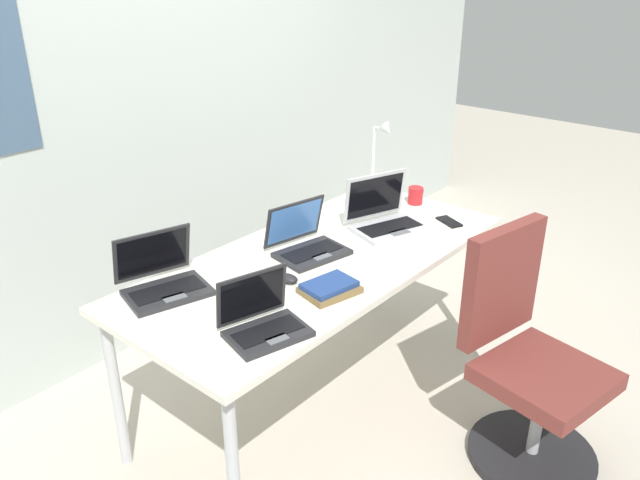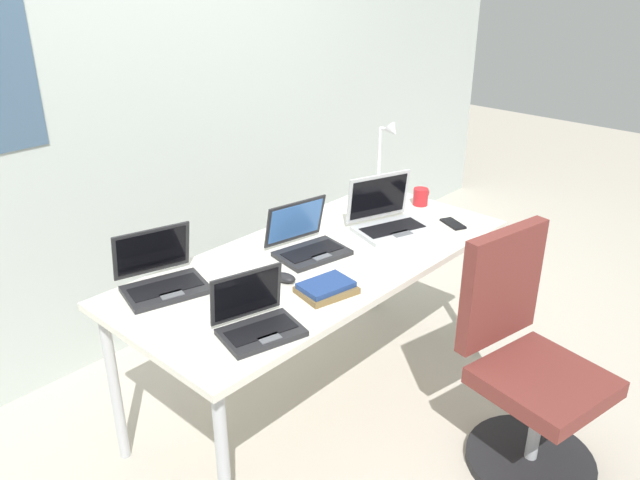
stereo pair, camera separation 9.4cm
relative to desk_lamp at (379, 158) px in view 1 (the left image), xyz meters
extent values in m
plane|color=#B7AD9E|center=(-0.80, -0.28, -0.94)|extent=(12.00, 12.00, 0.00)
cube|color=#B2BCB7|center=(-0.80, 0.82, 0.36)|extent=(6.00, 0.12, 2.60)
cube|color=silver|center=(-0.80, -0.28, -0.21)|extent=(1.80, 0.80, 0.03)
cylinder|color=#B2B5BA|center=(-1.64, -0.62, -0.58)|extent=(0.04, 0.04, 0.71)
cylinder|color=#B2B5BA|center=(0.04, -0.62, -0.58)|extent=(0.04, 0.04, 0.71)
cylinder|color=#B2B5BA|center=(-1.64, 0.06, -0.58)|extent=(0.04, 0.04, 0.71)
cylinder|color=#B2B5BA|center=(0.04, 0.06, -0.58)|extent=(0.04, 0.04, 0.71)
cylinder|color=silver|center=(0.00, 0.03, -0.19)|extent=(0.12, 0.12, 0.02)
cylinder|color=silver|center=(0.00, 0.03, -0.01)|extent=(0.02, 0.02, 0.34)
cylinder|color=silver|center=(0.00, -0.01, 0.16)|extent=(0.01, 0.08, 0.01)
cone|color=silver|center=(0.00, -0.05, 0.16)|extent=(0.07, 0.09, 0.09)
cube|color=#232326|center=(-0.81, -0.24, -0.19)|extent=(0.33, 0.25, 0.02)
cube|color=black|center=(-0.81, -0.24, -0.18)|extent=(0.28, 0.16, 0.00)
cube|color=#595B60|center=(-0.82, -0.31, -0.18)|extent=(0.09, 0.06, 0.00)
cube|color=#232326|center=(-0.79, -0.12, -0.08)|extent=(0.30, 0.11, 0.20)
cube|color=#3F72BF|center=(-0.79, -0.12, -0.08)|extent=(0.27, 0.09, 0.17)
cube|color=#232326|center=(-1.43, -0.05, -0.19)|extent=(0.35, 0.29, 0.02)
cube|color=black|center=(-1.43, -0.05, -0.18)|extent=(0.29, 0.18, 0.00)
cube|color=#595B60|center=(-1.44, -0.11, -0.18)|extent=(0.10, 0.07, 0.00)
cube|color=#232326|center=(-1.39, 0.08, -0.08)|extent=(0.31, 0.14, 0.21)
cube|color=black|center=(-1.39, 0.07, -0.07)|extent=(0.28, 0.12, 0.17)
cube|color=#B7BABC|center=(-0.38, -0.34, -0.19)|extent=(0.39, 0.32, 0.02)
cube|color=black|center=(-0.38, -0.34, -0.18)|extent=(0.32, 0.21, 0.00)
cube|color=#595B60|center=(-0.40, -0.42, -0.18)|extent=(0.10, 0.08, 0.00)
cube|color=#B7BABC|center=(-0.34, -0.22, -0.06)|extent=(0.33, 0.14, 0.23)
cube|color=black|center=(-0.34, -0.23, -0.06)|extent=(0.29, 0.12, 0.19)
cube|color=#232326|center=(-1.38, -0.54, -0.19)|extent=(0.31, 0.25, 0.02)
cube|color=black|center=(-1.38, -0.54, -0.18)|extent=(0.26, 0.16, 0.00)
cube|color=#595B60|center=(-1.40, -0.60, -0.18)|extent=(0.08, 0.06, 0.00)
cube|color=#232326|center=(-1.35, -0.44, -0.09)|extent=(0.27, 0.10, 0.18)
cube|color=black|center=(-1.36, -0.44, -0.08)|extent=(0.24, 0.08, 0.15)
ellipsoid|color=black|center=(-1.06, -0.32, -0.18)|extent=(0.07, 0.10, 0.03)
cube|color=black|center=(-0.11, -0.51, -0.19)|extent=(0.11, 0.15, 0.01)
cube|color=brown|center=(-1.01, -0.51, -0.19)|extent=(0.24, 0.20, 0.02)
cube|color=navy|center=(-1.01, -0.51, -0.16)|extent=(0.22, 0.16, 0.02)
cylinder|color=#B21E23|center=(0.00, -0.24, -0.15)|extent=(0.08, 0.08, 0.09)
torus|color=#B21E23|center=(0.05, -0.24, -0.15)|extent=(0.05, 0.01, 0.05)
cylinder|color=black|center=(-0.53, -1.21, -0.92)|extent=(0.52, 0.52, 0.04)
cylinder|color=#A5A8AD|center=(-0.53, -1.21, -0.73)|extent=(0.05, 0.05, 0.34)
cube|color=brown|center=(-0.53, -1.21, -0.52)|extent=(0.52, 0.52, 0.07)
cube|color=brown|center=(-0.49, -0.96, -0.21)|extent=(0.42, 0.14, 0.48)
camera|label=1|loc=(-2.66, -1.86, 1.00)|focal=35.76mm
camera|label=2|loc=(-2.60, -1.94, 1.00)|focal=35.76mm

